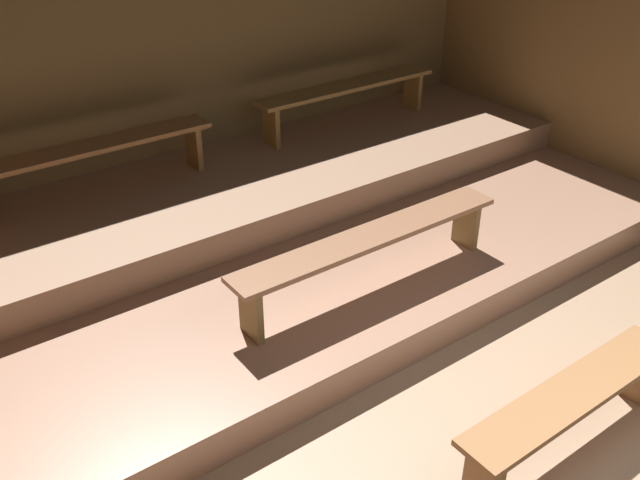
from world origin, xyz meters
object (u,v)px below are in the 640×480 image
(bench_middle_left, at_px, (91,154))
(bench_middle_right, at_px, (347,92))
(bench_lower_center, at_px, (370,244))
(bench_floor_center, at_px, (571,402))

(bench_middle_left, relative_size, bench_middle_right, 1.00)
(bench_middle_left, height_order, bench_middle_right, same)
(bench_lower_center, height_order, bench_middle_right, bench_middle_right)
(bench_lower_center, distance_m, bench_middle_left, 2.44)
(bench_lower_center, xyz_separation_m, bench_middle_left, (-1.21, 2.10, 0.27))
(bench_floor_center, height_order, bench_middle_right, bench_middle_right)
(bench_floor_center, xyz_separation_m, bench_middle_right, (1.32, 3.78, 0.55))
(bench_middle_left, bearing_deg, bench_floor_center, -70.77)
(bench_floor_center, xyz_separation_m, bench_middle_left, (-1.32, 3.78, 0.55))
(bench_lower_center, bearing_deg, bench_middle_left, 120.03)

